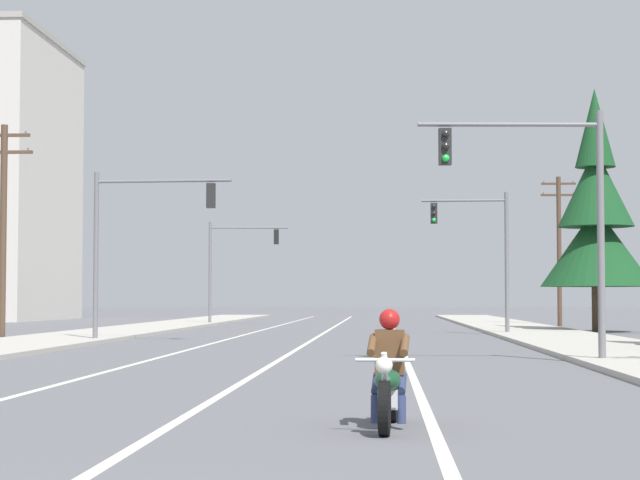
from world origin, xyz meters
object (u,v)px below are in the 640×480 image
(utility_pole_right_far, at_px, (559,245))
(conifer_tree_right_verge_far, at_px, (596,220))
(traffic_signal_mid_right, at_px, (483,242))
(traffic_signal_near_left, at_px, (135,229))
(traffic_signal_near_right, at_px, (548,196))
(utility_pole_left_near, at_px, (3,223))
(motorcycle_with_rider, at_px, (389,380))
(traffic_signal_mid_left, at_px, (233,257))

(utility_pole_right_far, bearing_deg, conifer_tree_right_verge_far, -90.25)
(traffic_signal_mid_right, distance_m, utility_pole_right_far, 17.04)
(traffic_signal_near_left, bearing_deg, traffic_signal_mid_right, 33.78)
(traffic_signal_near_right, xyz_separation_m, conifer_tree_right_verge_far, (6.00, 26.45, 1.19))
(traffic_signal_near_left, height_order, utility_pole_left_near, utility_pole_left_near)
(traffic_signal_near_left, height_order, traffic_signal_mid_right, same)
(motorcycle_with_rider, relative_size, conifer_tree_right_verge_far, 0.19)
(traffic_signal_near_left, xyz_separation_m, traffic_signal_mid_left, (-0.03, 27.87, -0.02))
(traffic_signal_mid_left, height_order, utility_pole_left_near, utility_pole_left_near)
(motorcycle_with_rider, bearing_deg, traffic_signal_mid_left, 99.32)
(traffic_signal_near_left, xyz_separation_m, conifer_tree_right_verge_far, (19.03, 13.25, 1.16))
(traffic_signal_near_left, distance_m, traffic_signal_mid_left, 27.87)
(traffic_signal_near_left, xyz_separation_m, traffic_signal_mid_right, (13.35, 8.93, -0.09))
(motorcycle_with_rider, height_order, traffic_signal_mid_left, traffic_signal_mid_left)
(traffic_signal_mid_right, xyz_separation_m, utility_pole_right_far, (5.73, 16.03, 0.58))
(motorcycle_with_rider, height_order, traffic_signal_near_left, traffic_signal_near_left)
(traffic_signal_mid_right, xyz_separation_m, conifer_tree_right_verge_far, (5.68, 4.32, 1.24))
(motorcycle_with_rider, xyz_separation_m, traffic_signal_mid_left, (-9.07, 55.29, 3.51))
(traffic_signal_mid_right, height_order, utility_pole_left_near, utility_pole_left_near)
(utility_pole_right_far, bearing_deg, utility_pole_left_near, -136.29)
(traffic_signal_mid_right, xyz_separation_m, traffic_signal_mid_left, (-13.38, 18.95, 0.07))
(utility_pole_right_far, height_order, conifer_tree_right_verge_far, conifer_tree_right_verge_far)
(traffic_signal_near_left, relative_size, utility_pole_right_far, 0.73)
(traffic_signal_mid_left, bearing_deg, utility_pole_left_near, -101.55)
(motorcycle_with_rider, xyz_separation_m, utility_pole_right_far, (10.04, 52.38, 4.02))
(motorcycle_with_rider, relative_size, utility_pole_right_far, 0.26)
(utility_pole_left_near, height_order, conifer_tree_right_verge_far, conifer_tree_right_verge_far)
(traffic_signal_near_right, distance_m, utility_pole_right_far, 38.64)
(traffic_signal_mid_right, height_order, utility_pole_right_far, utility_pole_right_far)
(utility_pole_right_far, bearing_deg, traffic_signal_near_right, -99.01)
(utility_pole_left_near, bearing_deg, motorcycle_with_rider, -63.48)
(motorcycle_with_rider, height_order, conifer_tree_right_verge_far, conifer_tree_right_verge_far)
(traffic_signal_mid_right, height_order, traffic_signal_mid_left, same)
(utility_pole_left_near, distance_m, utility_pole_right_far, 33.88)
(traffic_signal_mid_left, bearing_deg, traffic_signal_mid_right, -54.77)
(utility_pole_right_far, bearing_deg, traffic_signal_mid_right, -109.67)
(traffic_signal_near_right, height_order, traffic_signal_mid_right, same)
(motorcycle_with_rider, bearing_deg, traffic_signal_near_left, 108.26)
(traffic_signal_mid_left, xyz_separation_m, utility_pole_right_far, (19.11, -2.91, 0.51))
(utility_pole_left_near, xyz_separation_m, conifer_tree_right_verge_far, (24.44, 11.70, 0.82))
(traffic_signal_near_left, relative_size, conifer_tree_right_verge_far, 0.54)
(motorcycle_with_rider, relative_size, traffic_signal_near_right, 0.35)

